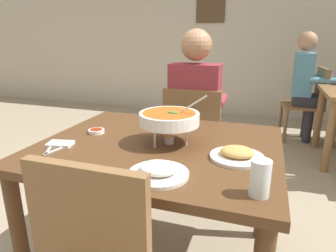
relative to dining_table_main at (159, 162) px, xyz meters
The scene contains 15 objects.
cafe_rear_partition 3.66m from the dining_table_main, 90.00° to the left, with size 10.00×0.10×3.00m, color #BCB2A3.
picture_frame_hung 3.69m from the dining_table_main, 97.04° to the left, with size 0.44×0.03×0.56m, color #4C3823.
dining_table_main is the anchor object (origin of this frame).
chair_diner_main 0.79m from the dining_table_main, 90.00° to the left, with size 0.44×0.44×0.90m.
diner_main 0.82m from the dining_table_main, 90.00° to the left, with size 0.40×0.45×1.31m.
curry_bowl 0.24m from the dining_table_main, 26.44° to the left, with size 0.33×0.30×0.26m.
rice_plate 0.38m from the dining_table_main, 69.79° to the right, with size 0.24×0.24×0.06m.
appetizer_plate 0.42m from the dining_table_main, ahead, with size 0.24×0.24×0.06m.
sauce_dish 0.41m from the dining_table_main, behind, with size 0.09×0.09×0.02m.
napkin_folded 0.50m from the dining_table_main, 158.45° to the right, with size 0.12×0.08×0.02m, color white.
fork_utensil 0.54m from the dining_table_main, 154.20° to the right, with size 0.01×0.17×0.01m, color silver.
spoon_utensil 0.50m from the dining_table_main, 151.62° to the right, with size 0.01×0.17×0.01m, color silver.
drink_glass 0.64m from the dining_table_main, 35.99° to the right, with size 0.07×0.07×0.13m.
chair_bg_right 2.77m from the dining_table_main, 68.46° to the left, with size 0.49×0.49×0.90m.
patron_bg_right 2.74m from the dining_table_main, 69.98° to the left, with size 0.45×0.40×1.31m.
Camera 1 is at (0.49, -1.31, 1.26)m, focal length 31.43 mm.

